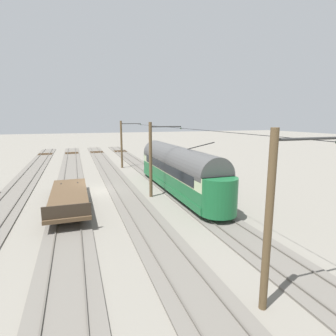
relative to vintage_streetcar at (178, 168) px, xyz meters
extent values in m
plane|color=gray|center=(7.21, -2.66, -2.26)|extent=(220.00, 220.00, 0.00)
cube|color=#666059|center=(0.00, -2.66, -2.21)|extent=(2.80, 80.00, 0.10)
cube|color=#59544C|center=(0.72, -2.66, -2.12)|extent=(0.07, 80.00, 0.08)
cube|color=#59544C|center=(-0.72, -2.66, -2.12)|extent=(0.07, 80.00, 0.08)
cube|color=#47331E|center=(0.00, -34.66, -2.16)|extent=(2.50, 0.24, 0.08)
cube|color=#47331E|center=(0.00, -34.01, -2.16)|extent=(2.50, 0.24, 0.08)
cube|color=#47331E|center=(0.00, -33.36, -2.16)|extent=(2.50, 0.24, 0.08)
cube|color=#47331E|center=(0.00, -32.71, -2.16)|extent=(2.50, 0.24, 0.08)
cube|color=#47331E|center=(0.00, -32.06, -2.16)|extent=(2.50, 0.24, 0.08)
cube|color=#666059|center=(4.81, -2.66, -2.21)|extent=(2.80, 80.00, 0.10)
cube|color=#59544C|center=(5.53, -2.66, -2.12)|extent=(0.07, 80.00, 0.08)
cube|color=#59544C|center=(4.09, -2.66, -2.12)|extent=(0.07, 80.00, 0.08)
cube|color=#47331E|center=(4.81, -34.66, -2.16)|extent=(2.50, 0.24, 0.08)
cube|color=#47331E|center=(4.81, -34.01, -2.16)|extent=(2.50, 0.24, 0.08)
cube|color=#47331E|center=(4.81, -33.36, -2.16)|extent=(2.50, 0.24, 0.08)
cube|color=#47331E|center=(4.81, -32.71, -2.16)|extent=(2.50, 0.24, 0.08)
cube|color=#47331E|center=(4.81, -32.06, -2.16)|extent=(2.50, 0.24, 0.08)
cube|color=#666059|center=(9.62, -2.66, -2.21)|extent=(2.80, 80.00, 0.10)
cube|color=#59544C|center=(10.33, -2.66, -2.12)|extent=(0.07, 80.00, 0.08)
cube|color=#59544C|center=(8.90, -2.66, -2.12)|extent=(0.07, 80.00, 0.08)
cube|color=#47331E|center=(9.62, -34.66, -2.16)|extent=(2.50, 0.24, 0.08)
cube|color=#47331E|center=(9.62, -34.01, -2.16)|extent=(2.50, 0.24, 0.08)
cube|color=#47331E|center=(9.62, -33.36, -2.16)|extent=(2.50, 0.24, 0.08)
cube|color=#47331E|center=(9.62, -32.71, -2.16)|extent=(2.50, 0.24, 0.08)
cube|color=#47331E|center=(9.62, -32.06, -2.16)|extent=(2.50, 0.24, 0.08)
cube|color=#666059|center=(14.43, -2.66, -2.21)|extent=(2.80, 80.00, 0.10)
cube|color=#59544C|center=(15.14, -2.66, -2.12)|extent=(0.07, 80.00, 0.08)
cube|color=#59544C|center=(13.71, -2.66, -2.12)|extent=(0.07, 80.00, 0.08)
cube|color=#47331E|center=(14.43, -34.66, -2.16)|extent=(2.50, 0.24, 0.08)
cube|color=#47331E|center=(14.43, -34.01, -2.16)|extent=(2.50, 0.24, 0.08)
cube|color=#47331E|center=(14.43, -33.36, -2.16)|extent=(2.50, 0.24, 0.08)
cube|color=#47331E|center=(14.43, -32.71, -2.16)|extent=(2.50, 0.24, 0.08)
cube|color=#47331E|center=(14.43, -32.06, -2.16)|extent=(2.50, 0.24, 0.08)
cube|color=#196033|center=(0.00, 0.01, -1.56)|extent=(2.65, 15.38, 0.55)
cube|color=#196033|center=(0.00, 0.01, -0.81)|extent=(2.55, 15.38, 0.95)
cube|color=#B7C699|center=(0.00, 0.01, 0.19)|extent=(2.55, 15.38, 1.05)
cylinder|color=#4C4C4C|center=(0.00, 0.01, 0.72)|extent=(2.65, 15.07, 2.65)
cylinder|color=#196033|center=(0.00, -7.63, -0.56)|extent=(2.55, 2.55, 2.55)
cylinder|color=#196033|center=(0.00, 7.65, -0.56)|extent=(2.55, 2.55, 2.55)
cube|color=black|center=(0.00, -8.77, 0.45)|extent=(1.63, 0.08, 0.36)
cube|color=black|center=(0.00, -8.81, 0.14)|extent=(1.73, 0.06, 0.80)
cube|color=black|center=(-1.30, 0.01, 0.19)|extent=(0.04, 12.92, 0.80)
cube|color=black|center=(1.29, 0.01, 0.19)|extent=(0.04, 12.92, 0.80)
cylinder|color=silver|center=(0.00, -8.90, -0.81)|extent=(0.24, 0.06, 0.24)
cube|color=gray|center=(0.00, -8.83, -1.73)|extent=(1.94, 0.12, 0.20)
cylinder|color=black|center=(0.00, 4.57, 2.51)|extent=(0.07, 4.53, 1.00)
cylinder|color=black|center=(-0.72, -4.92, -1.70)|extent=(0.10, 0.76, 0.76)
cylinder|color=black|center=(0.72, -4.92, -1.70)|extent=(0.10, 0.76, 0.76)
cylinder|color=black|center=(-0.72, 4.93, -1.70)|extent=(0.10, 0.76, 0.76)
cylinder|color=black|center=(0.72, 4.93, -1.70)|extent=(0.10, 0.76, 0.76)
cube|color=brown|center=(9.62, 1.21, -1.41)|extent=(2.80, 11.15, 0.25)
cube|color=#33281E|center=(9.62, 6.59, -0.88)|extent=(2.80, 0.10, 0.80)
cylinder|color=black|center=(10.33, 5.11, -1.66)|extent=(0.10, 0.84, 0.84)
cylinder|color=black|center=(8.90, 5.11, -1.66)|extent=(0.10, 0.84, 0.84)
cylinder|color=black|center=(10.33, -2.69, -1.66)|extent=(0.10, 0.84, 0.84)
cylinder|color=black|center=(8.90, -2.69, -1.66)|extent=(0.10, 0.84, 0.84)
cylinder|color=brown|center=(2.80, -14.42, 1.01)|extent=(0.28, 0.28, 6.55)
cylinder|color=#2D2D2D|center=(1.40, -14.42, 3.88)|extent=(2.80, 0.10, 0.10)
sphere|color=#334733|center=(0.00, -14.42, 3.73)|extent=(0.16, 0.16, 0.16)
cylinder|color=brown|center=(2.80, 0.74, 1.01)|extent=(0.28, 0.28, 6.55)
cylinder|color=#2D2D2D|center=(1.40, 0.74, 3.88)|extent=(2.80, 0.10, 0.10)
sphere|color=#334733|center=(0.00, 0.74, 3.73)|extent=(0.16, 0.16, 0.16)
cylinder|color=brown|center=(2.80, 15.89, 1.01)|extent=(0.28, 0.28, 6.55)
cylinder|color=#2D2D2D|center=(1.40, 15.89, 3.88)|extent=(2.80, 0.10, 0.10)
cylinder|color=black|center=(0.00, 0.74, 3.73)|extent=(0.03, 34.31, 0.03)
cylinder|color=black|center=(1.40, -14.42, 3.88)|extent=(2.80, 0.02, 0.02)
cylinder|color=black|center=(-1.57, -13.01, -1.71)|extent=(0.08, 0.08, 1.10)
cylinder|color=red|center=(-1.57, -13.01, -1.04)|extent=(0.30, 0.30, 0.03)
cylinder|color=#262626|center=(-1.39, -13.01, -1.91)|extent=(0.33, 0.04, 0.54)
camera|label=1|loc=(8.93, 23.04, 4.56)|focal=28.79mm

